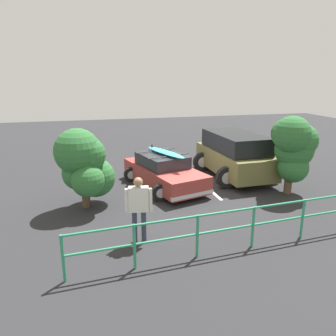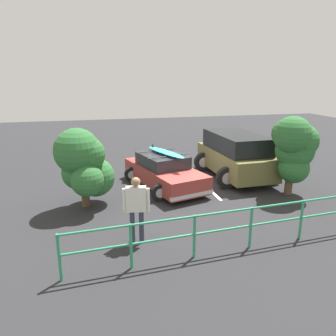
{
  "view_description": "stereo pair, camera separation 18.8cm",
  "coord_description": "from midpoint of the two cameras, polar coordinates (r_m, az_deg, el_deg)",
  "views": [
    {
      "loc": [
        3.57,
        11.78,
        4.36
      ],
      "look_at": [
        0.59,
        0.2,
        0.95
      ],
      "focal_mm": 35.0,
      "sensor_mm": 36.0,
      "label": 1
    },
    {
      "loc": [
        3.39,
        11.83,
        4.36
      ],
      "look_at": [
        0.59,
        0.2,
        0.95
      ],
      "focal_mm": 35.0,
      "sensor_mm": 36.0,
      "label": 2
    }
  ],
  "objects": [
    {
      "name": "suv_car",
      "position": [
        14.57,
        11.14,
        2.3
      ],
      "size": [
        2.93,
        4.47,
        1.94
      ],
      "color": "brown",
      "rests_on": "ground"
    },
    {
      "name": "sedan_car",
      "position": [
        13.11,
        -1.14,
        -0.62
      ],
      "size": [
        3.01,
        4.45,
        1.6
      ],
      "color": "#9E3833",
      "rests_on": "ground"
    },
    {
      "name": "person_bystander",
      "position": [
        8.66,
        -5.75,
        -6.28
      ],
      "size": [
        0.7,
        0.3,
        1.83
      ],
      "color": "#33384C",
      "rests_on": "ground"
    },
    {
      "name": "bush_near_left",
      "position": [
        11.15,
        -14.77,
        0.75
      ],
      "size": [
        1.96,
        1.99,
        2.73
      ],
      "color": "brown",
      "rests_on": "ground"
    },
    {
      "name": "bush_near_right",
      "position": [
        12.84,
        20.73,
        3.73
      ],
      "size": [
        1.7,
        1.65,
        2.98
      ],
      "color": "brown",
      "rests_on": "ground"
    },
    {
      "name": "parking_stripe",
      "position": [
        13.73,
        5.67,
        -2.67
      ],
      "size": [
        0.12,
        3.95,
        0.0
      ],
      "primitive_type": "cube",
      "rotation": [
        0.0,
        0.0,
        1.57
      ],
      "color": "silver",
      "rests_on": "ground"
    },
    {
      "name": "ground_plane",
      "position": [
        13.06,
        1.85,
        -3.64
      ],
      "size": [
        44.0,
        44.0,
        0.02
      ],
      "primitive_type": "cube",
      "color": "#28282B",
      "rests_on": "ground"
    },
    {
      "name": "railing_fence",
      "position": [
        8.8,
        14.06,
        -8.88
      ],
      "size": [
        9.47,
        0.8,
        1.12
      ],
      "color": "#2D9366",
      "rests_on": "ground"
    }
  ]
}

